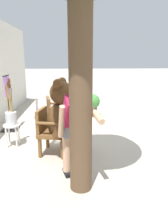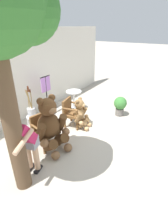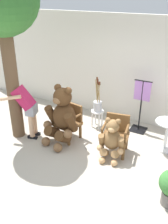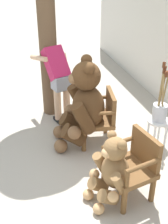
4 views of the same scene
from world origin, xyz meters
The scene contains 8 objects.
ground_plane centered at (0.00, 0.00, 0.00)m, with size 60.00×60.00×0.00m, color #B2A899.
wooden_chair_left centered at (-0.61, 0.71, 0.46)m, with size 0.65×0.61×0.86m.
wooden_chair_right centered at (0.61, 0.71, 0.46)m, with size 0.65×0.61×0.86m.
teddy_bear_large centered at (-0.63, 0.45, 0.70)m, with size 0.88×0.87×1.42m.
teddy_bear_small centered at (0.63, 0.42, 0.47)m, with size 0.59×0.59×0.96m.
person_visitor centered at (-1.54, 0.26, 0.89)m, with size 0.78×0.62×1.48m.
white_stool centered at (-0.24, 1.53, 0.36)m, with size 0.34×0.34×0.46m.
brush_bucket centered at (-0.24, 1.53, 0.66)m, with size 0.22×0.22×0.93m.
Camera 4 is at (3.27, -0.76, 2.94)m, focal length 50.00 mm.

